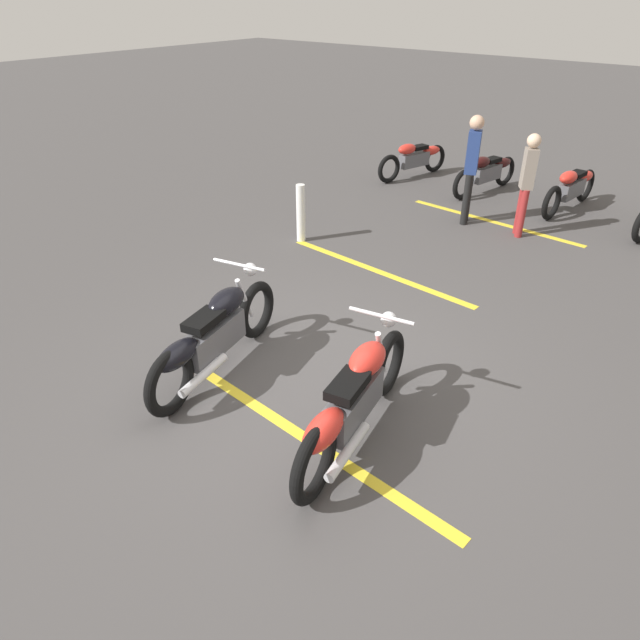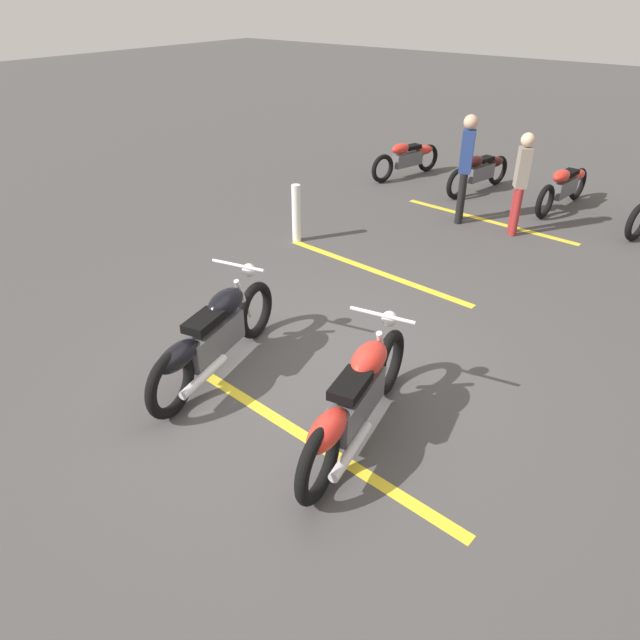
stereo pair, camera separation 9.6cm
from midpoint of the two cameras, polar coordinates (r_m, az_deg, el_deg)
The scene contains 12 objects.
ground_plane at distance 6.02m, azimuth -1.83°, elevation -6.23°, with size 60.00×60.00×0.00m, color #474444.
motorcycle_bright_foreground at distance 5.06m, azimuth 3.01°, elevation -7.87°, with size 2.21×0.75×1.04m.
motorcycle_dark_foreground at distance 6.01m, azimuth -10.96°, elevation -1.58°, with size 2.20×0.78×1.04m.
motorcycle_row_center at distance 11.55m, azimuth 22.80°, elevation 12.13°, with size 1.98×0.35×0.75m.
motorcycle_row_right at distance 12.04m, azimuth 15.35°, elevation 14.03°, with size 1.91×0.47×0.73m.
motorcycle_row_far_right at distance 12.72m, azimuth 8.48°, elevation 15.58°, with size 1.88×0.57×0.72m.
bystander_near_row at distance 9.83m, azimuth 18.96°, elevation 13.01°, with size 0.29×0.27×1.62m.
bystander_secondary at distance 10.12m, azimuth 13.92°, elevation 14.73°, with size 0.30×0.27×1.78m.
bollard_post at distance 9.19m, azimuth -2.65°, elevation 10.48°, with size 0.14×0.14×0.91m, color white.
parking_stripe_near at distance 5.32m, azimuth -1.15°, elevation -11.96°, with size 3.20×0.12×0.01m, color yellow.
parking_stripe_mid at distance 8.35m, azimuth 5.05°, elevation 4.89°, with size 3.20×0.12×0.01m, color yellow.
parking_stripe_far at distance 10.56m, azimuth 15.98°, elevation 9.42°, with size 3.20×0.12×0.01m, color yellow.
Camera 2 is at (-3.71, -3.08, 3.60)m, focal length 32.39 mm.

